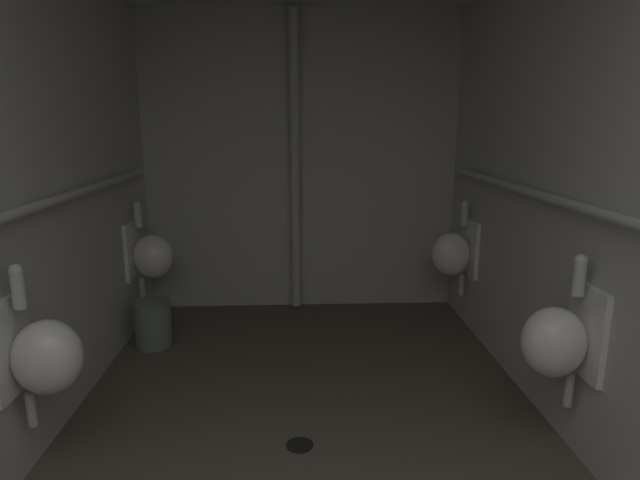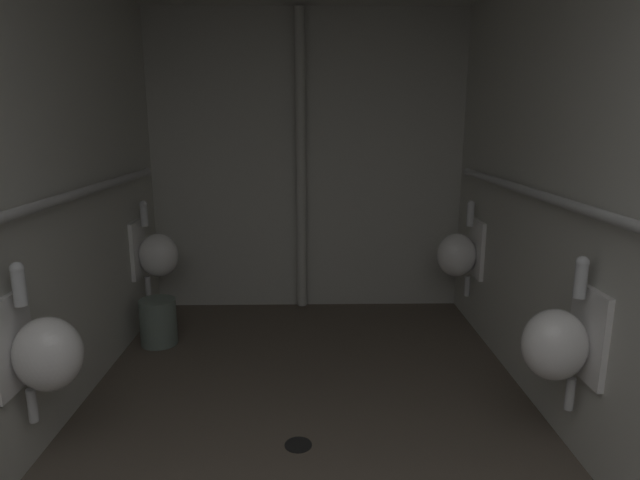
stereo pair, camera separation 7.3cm
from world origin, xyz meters
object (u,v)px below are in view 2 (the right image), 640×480
Objects in this scene: urinal_left_far at (156,254)px; urinal_right_mid at (559,342)px; floor_drain at (298,444)px; standpipe_back_wall at (301,165)px; waste_bin at (158,322)px; urinal_right_far at (459,254)px; urinal_left_mid at (43,351)px.

urinal_left_far is 1.00× the size of urinal_right_mid.
urinal_right_mid is 1.37m from floor_drain.
urinal_left_far reaches higher than floor_drain.
floor_drain is (0.01, -2.03, -1.25)m from standpipe_back_wall.
waste_bin is at bearing -76.29° from urinal_left_far.
urinal_right_far is at bearing 90.00° from urinal_right_mid.
urinal_right_mid is at bearing -6.33° from floor_drain.
standpipe_back_wall is (1.12, 2.22, 0.64)m from urinal_left_mid.
standpipe_back_wall is at bearing 35.84° from waste_bin.
urinal_left_mid is 1.00× the size of urinal_right_far.
floor_drain is at bearing 9.56° from urinal_left_mid.
urinal_left_mid is 2.22× the size of waste_bin.
waste_bin is (0.07, 1.47, -0.44)m from urinal_left_mid.
urinal_right_far is 5.39× the size of floor_drain.
urinal_left_mid is at bearing -143.58° from urinal_right_far.
urinal_right_far is at bearing -1.07° from urinal_left_far.
standpipe_back_wall is (-1.22, 2.17, 0.64)m from urinal_right_mid.
urinal_right_far is 2.22× the size of waste_bin.
urinal_left_mid is 0.31× the size of standpipe_back_wall.
urinal_left_far is 5.39× the size of floor_drain.
waste_bin reaches higher than floor_drain.
urinal_right_mid is at bearing -31.97° from waste_bin.
standpipe_back_wall is (-1.22, 0.50, 0.64)m from urinal_right_far.
waste_bin is (0.07, -0.30, -0.44)m from urinal_left_far.
waste_bin is (-1.05, 1.28, 0.17)m from floor_drain.
floor_drain is at bearing -89.79° from standpipe_back_wall.
waste_bin is (-2.27, -0.26, -0.44)m from urinal_right_far.
waste_bin is (-2.27, 1.42, -0.44)m from urinal_right_mid.
urinal_right_mid and urinal_right_far have the same top height.
urinal_left_mid is 5.39× the size of floor_drain.
urinal_left_far reaches higher than waste_bin.
urinal_right_mid is (2.34, 0.05, 0.00)m from urinal_left_mid.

